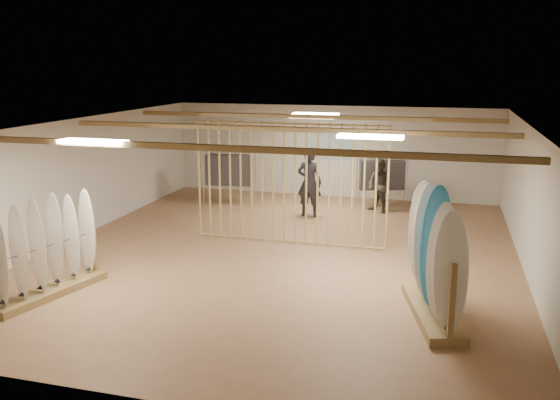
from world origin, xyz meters
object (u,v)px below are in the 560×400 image
(clothing_rack_b, at_px, (382,175))
(shopper_a, at_px, (309,178))
(rack_left, at_px, (48,262))
(shopper_b, at_px, (379,182))
(clothing_rack_a, at_px, (229,170))
(rack_right, at_px, (434,275))

(clothing_rack_b, xyz_separation_m, shopper_a, (-1.78, -1.50, 0.10))
(rack_left, relative_size, clothing_rack_b, 1.58)
(clothing_rack_b, height_order, shopper_a, shopper_a)
(rack_left, relative_size, shopper_b, 1.36)
(clothing_rack_a, relative_size, shopper_b, 0.92)
(clothing_rack_a, bearing_deg, shopper_b, -4.03)
(rack_right, height_order, shopper_a, rack_right)
(clothing_rack_b, bearing_deg, rack_left, -139.05)
(rack_right, bearing_deg, shopper_b, 89.09)
(clothing_rack_a, bearing_deg, rack_right, -54.44)
(rack_left, bearing_deg, clothing_rack_a, 98.95)
(clothing_rack_b, distance_m, shopper_a, 2.33)
(shopper_a, bearing_deg, rack_right, 125.25)
(clothing_rack_b, distance_m, shopper_b, 0.58)
(rack_right, relative_size, shopper_b, 1.37)
(clothing_rack_b, bearing_deg, shopper_b, -108.71)
(rack_left, xyz_separation_m, clothing_rack_a, (0.65, 7.49, 0.40))
(clothing_rack_a, bearing_deg, shopper_a, -22.52)
(rack_left, xyz_separation_m, shopper_a, (3.20, 6.76, 0.43))
(rack_left, relative_size, shopper_a, 1.10)
(rack_right, distance_m, clothing_rack_b, 7.55)
(clothing_rack_b, bearing_deg, clothing_rack_a, 172.00)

